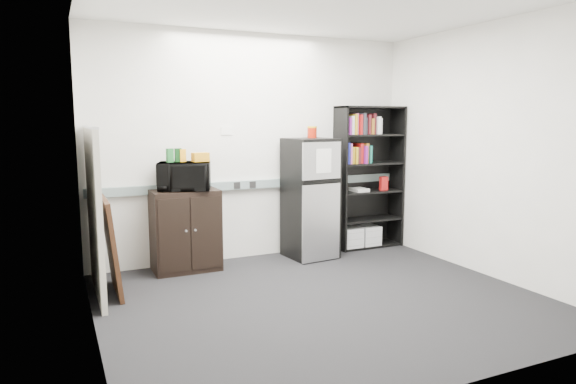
% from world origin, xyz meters
% --- Properties ---
extents(floor, '(4.00, 4.00, 0.00)m').
position_xyz_m(floor, '(0.00, 0.00, 0.00)').
color(floor, black).
rests_on(floor, ground).
extents(wall_back, '(4.00, 0.02, 2.70)m').
position_xyz_m(wall_back, '(0.00, 1.75, 1.35)').
color(wall_back, silver).
rests_on(wall_back, floor).
extents(wall_right, '(0.02, 3.50, 2.70)m').
position_xyz_m(wall_right, '(2.00, 0.00, 1.35)').
color(wall_right, silver).
rests_on(wall_right, floor).
extents(wall_left, '(0.02, 3.50, 2.70)m').
position_xyz_m(wall_left, '(-2.00, 0.00, 1.35)').
color(wall_left, silver).
rests_on(wall_left, floor).
extents(ceiling, '(4.00, 3.50, 0.02)m').
position_xyz_m(ceiling, '(0.00, 0.00, 2.70)').
color(ceiling, white).
rests_on(ceiling, wall_back).
extents(electrical_raceway, '(3.92, 0.05, 0.10)m').
position_xyz_m(electrical_raceway, '(0.00, 1.72, 0.90)').
color(electrical_raceway, gray).
rests_on(electrical_raceway, wall_back).
extents(wall_note, '(0.14, 0.00, 0.10)m').
position_xyz_m(wall_note, '(-0.35, 1.74, 1.55)').
color(wall_note, white).
rests_on(wall_note, wall_back).
extents(bookshelf, '(0.90, 0.34, 1.85)m').
position_xyz_m(bookshelf, '(1.51, 1.57, 0.97)').
color(bookshelf, black).
rests_on(bookshelf, floor).
extents(cubicle_partition, '(0.06, 1.30, 1.62)m').
position_xyz_m(cubicle_partition, '(-1.90, 1.08, 0.81)').
color(cubicle_partition, gray).
rests_on(cubicle_partition, floor).
extents(cabinet, '(0.73, 0.49, 0.91)m').
position_xyz_m(cabinet, '(-0.93, 1.50, 0.46)').
color(cabinet, black).
rests_on(cabinet, floor).
extents(microwave, '(0.65, 0.53, 0.31)m').
position_xyz_m(microwave, '(-0.93, 1.48, 1.06)').
color(microwave, black).
rests_on(microwave, cabinet).
extents(snack_box_a, '(0.08, 0.07, 0.15)m').
position_xyz_m(snack_box_a, '(-1.07, 1.52, 1.29)').
color(snack_box_a, '#1A5D26').
rests_on(snack_box_a, microwave).
extents(snack_box_b, '(0.07, 0.05, 0.15)m').
position_xyz_m(snack_box_b, '(-0.98, 1.52, 1.29)').
color(snack_box_b, '#0C3510').
rests_on(snack_box_b, microwave).
extents(snack_box_c, '(0.08, 0.07, 0.14)m').
position_xyz_m(snack_box_c, '(-0.94, 1.52, 1.29)').
color(snack_box_c, orange).
rests_on(snack_box_c, microwave).
extents(snack_bag, '(0.19, 0.12, 0.10)m').
position_xyz_m(snack_bag, '(-0.75, 1.47, 1.27)').
color(snack_bag, orange).
rests_on(snack_bag, microwave).
extents(refrigerator, '(0.60, 0.63, 1.46)m').
position_xyz_m(refrigerator, '(0.60, 1.42, 0.73)').
color(refrigerator, black).
rests_on(refrigerator, floor).
extents(coffee_can, '(0.12, 0.12, 0.16)m').
position_xyz_m(coffee_can, '(0.68, 1.55, 1.54)').
color(coffee_can, '#A61A07').
rests_on(coffee_can, refrigerator).
extents(framed_poster, '(0.13, 0.73, 0.94)m').
position_xyz_m(framed_poster, '(-1.77, 1.02, 0.47)').
color(framed_poster, black).
rests_on(framed_poster, floor).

